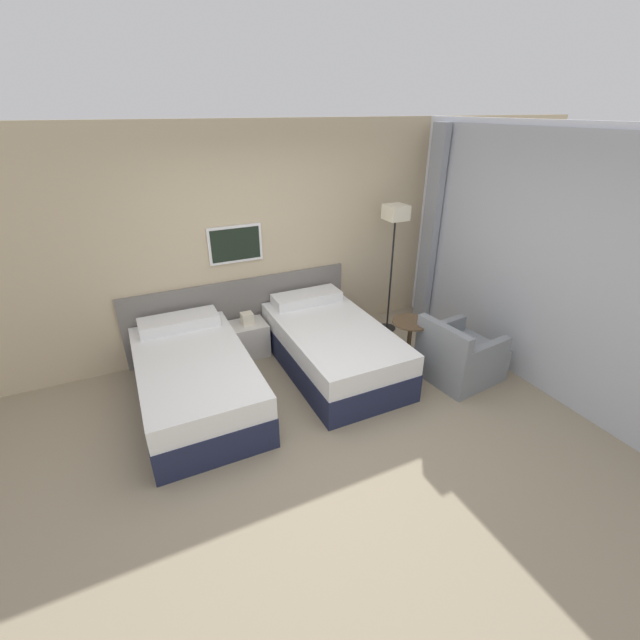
% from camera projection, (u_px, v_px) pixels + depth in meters
% --- Properties ---
extents(ground_plane, '(16.00, 16.00, 0.00)m').
position_uv_depth(ground_plane, '(332.00, 430.00, 4.14)').
color(ground_plane, gray).
extents(wall_headboard, '(10.00, 0.10, 2.70)m').
position_uv_depth(wall_headboard, '(256.00, 245.00, 5.19)').
color(wall_headboard, '#C6B28E').
rests_on(wall_headboard, ground_plane).
extents(wall_window, '(0.21, 4.50, 2.70)m').
position_uv_depth(wall_window, '(551.00, 267.00, 4.36)').
color(wall_window, white).
rests_on(wall_window, ground_plane).
extents(bed_near_door, '(1.08, 1.95, 0.69)m').
position_uv_depth(bed_near_door, '(195.00, 380.00, 4.40)').
color(bed_near_door, '#1E233D').
rests_on(bed_near_door, ground_plane).
extents(bed_near_window, '(1.08, 1.95, 0.69)m').
position_uv_depth(bed_near_window, '(332.00, 346.00, 5.01)').
color(bed_near_window, '#1E233D').
rests_on(bed_near_window, ground_plane).
extents(nightstand, '(0.44, 0.38, 0.56)m').
position_uv_depth(nightstand, '(249.00, 338.00, 5.33)').
color(nightstand, beige).
rests_on(nightstand, ground_plane).
extents(floor_lamp, '(0.26, 0.26, 1.72)m').
position_uv_depth(floor_lamp, '(395.00, 226.00, 5.38)').
color(floor_lamp, black).
rests_on(floor_lamp, ground_plane).
extents(side_table, '(0.43, 0.43, 0.62)m').
position_uv_depth(side_table, '(410.00, 336.00, 4.95)').
color(side_table, brown).
rests_on(side_table, ground_plane).
extents(armchair, '(0.86, 0.80, 0.74)m').
position_uv_depth(armchair, '(459.00, 358.00, 4.85)').
color(armchair, gray).
rests_on(armchair, ground_plane).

